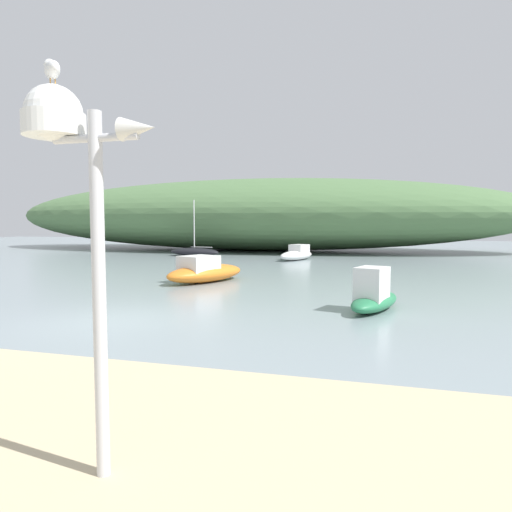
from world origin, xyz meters
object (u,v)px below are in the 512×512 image
at_px(mast_structure, 67,153).
at_px(motorboat_by_sandbar, 374,296).
at_px(seagull_on_radar, 52,69).
at_px(motorboat_near_shore, 204,271).
at_px(motorboat_east_reach, 297,254).
at_px(sailboat_inner_mooring, 194,252).

distance_m(mast_structure, motorboat_by_sandbar, 10.31).
height_order(seagull_on_radar, motorboat_by_sandbar, seagull_on_radar).
bearing_deg(motorboat_by_sandbar, motorboat_near_shore, 147.16).
relative_size(seagull_on_radar, motorboat_east_reach, 0.08).
relative_size(mast_structure, sailboat_inner_mooring, 0.82).
bearing_deg(sailboat_inner_mooring, motorboat_by_sandbar, -53.63).
height_order(seagull_on_radar, motorboat_near_shore, seagull_on_radar).
bearing_deg(motorboat_east_reach, sailboat_inner_mooring, 170.29).
xyz_separation_m(seagull_on_radar, sailboat_inner_mooring, (-10.83, 27.94, -3.52)).
distance_m(motorboat_by_sandbar, motorboat_east_reach, 17.74).
bearing_deg(sailboat_inner_mooring, mast_structure, -68.56).
bearing_deg(motorboat_east_reach, motorboat_by_sandbar, -72.50).
xyz_separation_m(seagull_on_radar, motorboat_by_sandbar, (2.66, 9.62, -3.42)).
bearing_deg(mast_structure, seagull_on_radar, 175.14).
bearing_deg(mast_structure, motorboat_east_reach, 96.07).
bearing_deg(motorboat_by_sandbar, motorboat_east_reach, 107.50).
distance_m(sailboat_inner_mooring, motorboat_east_reach, 8.27).
xyz_separation_m(sailboat_inner_mooring, motorboat_east_reach, (8.15, -1.40, 0.08)).
xyz_separation_m(mast_structure, motorboat_east_reach, (-2.82, 26.55, -2.70)).
relative_size(motorboat_near_shore, motorboat_east_reach, 1.12).
distance_m(seagull_on_radar, motorboat_near_shore, 15.21).
bearing_deg(motorboat_near_shore, mast_structure, -72.30).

